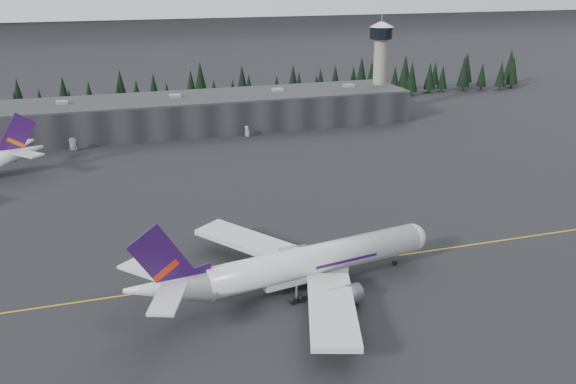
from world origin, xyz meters
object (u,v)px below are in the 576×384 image
object	(u,v)px
jet_main	(292,266)
gse_vehicle_a	(73,149)
control_tower	(380,58)
terminal	(202,112)
gse_vehicle_b	(248,135)

from	to	relation	value
jet_main	gse_vehicle_a	world-z (taller)	jet_main
control_tower	gse_vehicle_a	distance (m)	126.43
terminal	gse_vehicle_a	size ratio (longest dim) A/B	34.63
gse_vehicle_a	gse_vehicle_b	size ratio (longest dim) A/B	1.14
control_tower	gse_vehicle_b	distance (m)	69.12
gse_vehicle_b	control_tower	bearing A→B (deg)	88.28
jet_main	gse_vehicle_b	xyz separation A→B (m)	(22.06, 117.37, -4.53)
terminal	control_tower	world-z (taller)	control_tower
gse_vehicle_a	gse_vehicle_b	xyz separation A→B (m)	(60.59, 0.57, 0.05)
jet_main	control_tower	bearing A→B (deg)	49.24
jet_main	gse_vehicle_b	world-z (taller)	jet_main
control_tower	gse_vehicle_b	bearing A→B (deg)	-161.66
terminal	control_tower	bearing A→B (deg)	2.29
jet_main	gse_vehicle_b	distance (m)	119.51
control_tower	gse_vehicle_a	size ratio (longest dim) A/B	8.16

